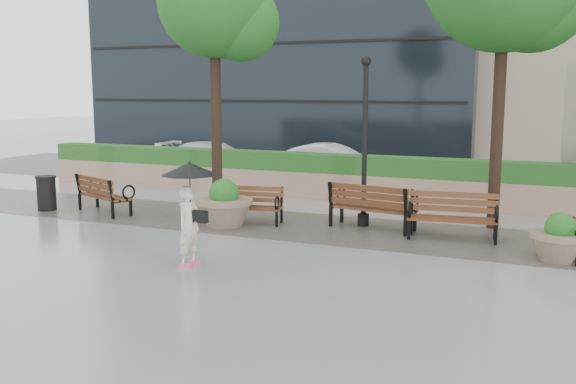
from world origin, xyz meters
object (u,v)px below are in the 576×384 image
at_px(bench_1, 248,213).
at_px(planter_right, 560,242).
at_px(bench_2, 372,216).
at_px(planter_left, 224,208).
at_px(car_right, 332,164).
at_px(bench_0, 104,202).
at_px(bench_3, 452,226).
at_px(pedestrian, 189,204).
at_px(lamppost, 364,153).
at_px(car_left, 215,159).
at_px(trash_bin, 47,194).

distance_m(bench_1, planter_right, 7.13).
height_order(bench_2, planter_left, planter_left).
height_order(planter_right, car_right, car_right).
height_order(bench_0, bench_1, bench_0).
bearing_deg(bench_3, planter_right, -31.42).
xyz_separation_m(car_right, pedestrian, (1.02, -10.97, 0.50)).
bearing_deg(lamppost, pedestrian, -112.55).
height_order(bench_1, planter_right, planter_right).
xyz_separation_m(bench_3, car_left, (-10.04, 7.24, 0.33)).
height_order(bench_1, lamppost, lamppost).
bearing_deg(planter_left, pedestrian, -71.54).
distance_m(bench_0, planter_right, 11.22).
distance_m(trash_bin, lamppost, 8.75).
bearing_deg(car_left, trash_bin, 173.36).
bearing_deg(lamppost, bench_3, -16.01).
bearing_deg(planter_left, trash_bin, -179.10).
distance_m(planter_right, trash_bin, 12.92).
relative_size(planter_right, pedestrian, 0.58).
xyz_separation_m(bench_0, trash_bin, (-1.70, -0.29, 0.15)).
bearing_deg(bench_0, car_left, -60.34).
distance_m(bench_1, pedestrian, 4.03).
relative_size(bench_3, lamppost, 0.49).
distance_m(bench_3, pedestrian, 5.90).
relative_size(bench_2, bench_3, 1.06).
relative_size(bench_0, lamppost, 0.49).
distance_m(bench_0, bench_3, 9.05).
height_order(bench_0, trash_bin, bench_0).
bearing_deg(car_right, bench_1, -179.43).
xyz_separation_m(bench_0, car_right, (3.84, 7.42, 0.39)).
bearing_deg(car_left, bench_2, -131.99).
bearing_deg(bench_1, lamppost, 8.45).
bearing_deg(planter_left, bench_3, 7.85).
height_order(bench_2, trash_bin, bench_2).
bearing_deg(bench_2, trash_bin, 17.41).
bearing_deg(lamppost, planter_left, -156.10).
height_order(bench_1, planter_left, planter_left).
bearing_deg(bench_0, planter_left, -160.82).
xyz_separation_m(planter_right, car_right, (-7.37, 7.88, 0.32)).
height_order(car_left, pedestrian, pedestrian).
relative_size(bench_0, trash_bin, 2.21).
bearing_deg(car_left, planter_left, -150.86).
relative_size(bench_3, car_right, 0.48).
bearing_deg(car_left, planter_right, -125.62).
bearing_deg(pedestrian, lamppost, -13.60).
height_order(bench_1, car_right, car_right).
xyz_separation_m(bench_1, trash_bin, (-5.83, -0.59, 0.18)).
height_order(bench_2, car_right, car_right).
xyz_separation_m(bench_0, planter_left, (3.75, -0.21, 0.16)).
xyz_separation_m(bench_2, planter_right, (4.10, -1.34, 0.05)).
xyz_separation_m(bench_1, bench_3, (4.91, 0.22, 0.04)).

